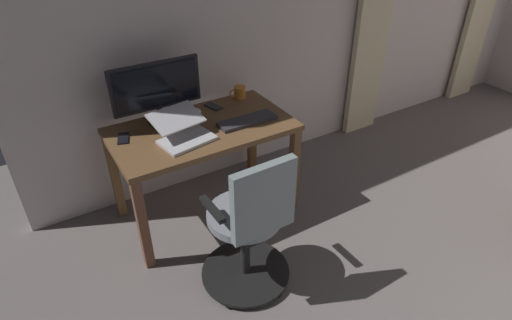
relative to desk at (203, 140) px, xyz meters
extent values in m
cube|color=beige|center=(-1.90, -0.38, 0.58)|extent=(0.37, 0.06, 2.42)
cube|color=brown|center=(0.00, 0.00, 0.08)|extent=(1.23, 0.69, 0.04)
cube|color=brown|center=(-0.57, 0.30, -0.28)|extent=(0.06, 0.06, 0.69)
cube|color=brown|center=(0.57, 0.30, -0.28)|extent=(0.06, 0.06, 0.69)
cube|color=brown|center=(-0.57, -0.30, -0.28)|extent=(0.06, 0.06, 0.69)
cube|color=brown|center=(0.57, -0.30, -0.28)|extent=(0.06, 0.06, 0.69)
cylinder|color=black|center=(0.08, 0.72, -0.59)|extent=(0.56, 0.56, 0.02)
sphere|color=black|center=(-0.17, 0.72, -0.60)|extent=(0.05, 0.05, 0.05)
sphere|color=black|center=(0.01, 0.47, -0.60)|extent=(0.05, 0.05, 0.05)
sphere|color=black|center=(0.29, 0.57, -0.60)|extent=(0.05, 0.05, 0.05)
sphere|color=black|center=(0.29, 0.88, -0.60)|extent=(0.05, 0.05, 0.05)
sphere|color=black|center=(0.00, 0.96, -0.60)|extent=(0.05, 0.05, 0.05)
cylinder|color=black|center=(0.08, 0.72, -0.36)|extent=(0.06, 0.06, 0.45)
cylinder|color=gray|center=(0.08, 0.72, -0.11)|extent=(0.45, 0.45, 0.05)
cube|color=gray|center=(0.08, 0.92, 0.13)|extent=(0.37, 0.06, 0.43)
cube|color=black|center=(0.28, 0.72, 0.02)|extent=(0.04, 0.24, 0.03)
cube|color=black|center=(-0.12, 0.72, 0.02)|extent=(0.04, 0.24, 0.03)
cylinder|color=black|center=(0.21, -0.22, 0.11)|extent=(0.18, 0.18, 0.01)
cylinder|color=black|center=(0.21, -0.22, 0.16)|extent=(0.04, 0.04, 0.09)
cube|color=black|center=(0.21, -0.23, 0.37)|extent=(0.61, 0.03, 0.32)
cube|color=black|center=(0.21, -0.21, 0.37)|extent=(0.57, 0.01, 0.28)
cube|color=#333338|center=(-0.30, 0.10, 0.12)|extent=(0.42, 0.13, 0.02)
cube|color=silver|center=(0.16, 0.13, 0.11)|extent=(0.37, 0.28, 0.02)
cube|color=silver|center=(0.18, 0.02, 0.23)|extent=(0.36, 0.27, 0.08)
ellipsoid|color=white|center=(-0.05, -0.20, 0.12)|extent=(0.06, 0.10, 0.04)
cube|color=black|center=(0.50, -0.12, 0.11)|extent=(0.11, 0.16, 0.01)
cube|color=#232328|center=(-0.20, -0.23, 0.11)|extent=(0.11, 0.16, 0.01)
cylinder|color=orange|center=(-0.45, -0.27, 0.15)|extent=(0.09, 0.09, 0.09)
torus|color=orange|center=(-0.39, -0.27, 0.15)|extent=(0.06, 0.01, 0.06)
camera|label=1|loc=(1.00, 2.36, 1.50)|focal=29.79mm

